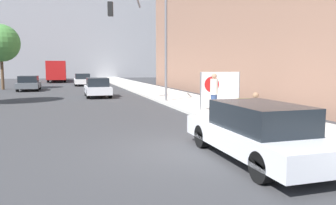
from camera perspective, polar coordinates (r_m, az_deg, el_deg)
name	(u,v)px	position (r m, az deg, el deg)	size (l,w,h in m)	color
ground_plane	(189,151)	(8.95, 3.69, -8.42)	(160.00, 160.00, 0.00)	#38383A
sidewalk_curb	(172,96)	(24.34, 0.72, 1.13)	(3.93, 90.00, 0.15)	beige
seated_protester	(256,109)	(11.82, 15.08, -1.02)	(1.00, 0.77, 1.22)	#474C56
jogger_on_sidewalk	(214,93)	(14.67, 8.00, 1.58)	(0.34, 0.34, 1.81)	#334775
protest_banner	(220,89)	(16.47, 9.01, 2.25)	(2.16, 0.06, 1.85)	slate
traffic_light_pole	(146,31)	(20.43, -3.83, 12.28)	(3.50, 3.26, 6.28)	slate
parked_car_curbside	(257,132)	(8.22, 15.18, -4.92)	(1.76, 4.77, 1.40)	silver
car_on_road_nearest	(97,87)	(24.99, -12.18, 2.59)	(1.76, 4.15, 1.43)	silver
car_on_road_midblock	(29,83)	(33.45, -23.09, 3.11)	(1.90, 4.17, 1.39)	#565B60
car_on_road_distant	(82,80)	(40.27, -14.68, 3.89)	(1.88, 4.50, 1.43)	white
city_bus_on_road	(57,70)	(52.87, -18.75, 5.41)	(2.58, 12.30, 3.03)	red
street_tree_midblock	(1,43)	(36.01, -27.13, 9.19)	(3.62, 3.62, 6.34)	brown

